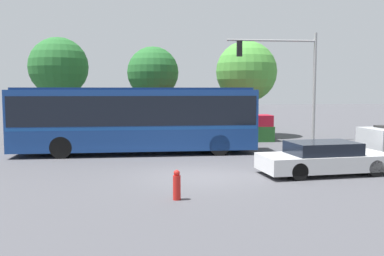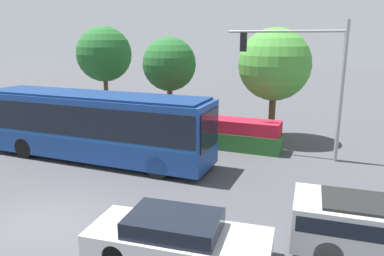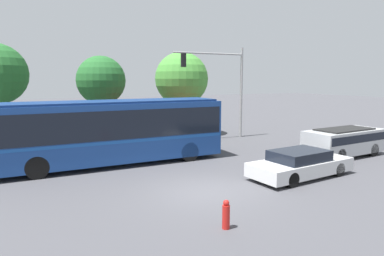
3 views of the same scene
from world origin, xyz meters
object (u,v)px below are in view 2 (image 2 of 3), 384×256
(street_tree_left, at_px, (104,54))
(street_tree_centre, at_px, (169,65))
(traffic_light_pole, at_px, (311,70))
(street_tree_right, at_px, (275,65))
(city_bus, at_px, (94,123))
(sedan_foreground, at_px, (177,237))

(street_tree_left, height_order, street_tree_centre, street_tree_left)
(street_tree_left, xyz_separation_m, street_tree_centre, (6.14, -2.08, -0.42))
(traffic_light_pole, distance_m, street_tree_centre, 8.53)
(street_tree_centre, distance_m, street_tree_right, 6.17)
(street_tree_right, bearing_deg, street_tree_left, 173.37)
(traffic_light_pole, bearing_deg, city_bus, 24.11)
(city_bus, distance_m, street_tree_left, 10.14)
(sedan_foreground, bearing_deg, city_bus, 134.19)
(sedan_foreground, distance_m, street_tree_left, 19.10)
(city_bus, bearing_deg, traffic_light_pole, 23.73)
(traffic_light_pole, height_order, street_tree_centre, traffic_light_pole)
(city_bus, xyz_separation_m, traffic_light_pole, (9.27, 4.15, 2.44))
(city_bus, relative_size, street_tree_centre, 2.01)
(traffic_light_pole, xyz_separation_m, street_tree_centre, (-8.28, 2.07, -0.11))
(city_bus, bearing_deg, street_tree_left, 121.43)
(street_tree_centre, bearing_deg, sedan_foreground, -63.56)
(city_bus, xyz_separation_m, street_tree_left, (-5.15, 8.30, 2.75))
(traffic_light_pole, bearing_deg, street_tree_centre, -14.03)
(city_bus, distance_m, sedan_foreground, 9.23)
(city_bus, height_order, traffic_light_pole, traffic_light_pole)
(sedan_foreground, xyz_separation_m, street_tree_left, (-12.15, 14.18, 3.99))
(street_tree_centre, relative_size, street_tree_right, 0.92)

